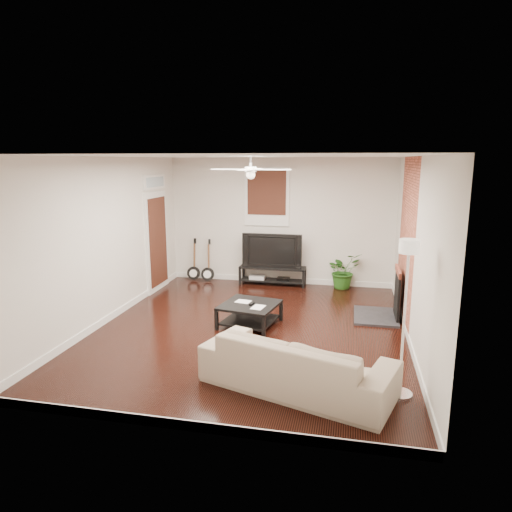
{
  "coord_description": "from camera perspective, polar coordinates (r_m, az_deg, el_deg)",
  "views": [
    {
      "loc": [
        1.56,
        -7.0,
        2.74
      ],
      "look_at": [
        0.0,
        0.4,
        1.15
      ],
      "focal_mm": 32.07,
      "sensor_mm": 36.0,
      "label": 1
    }
  ],
  "objects": [
    {
      "name": "window_back",
      "position": [
        10.18,
        1.35,
        7.41
      ],
      "size": [
        1.0,
        0.06,
        1.3
      ],
      "primitive_type": "cube",
      "color": "#36170E",
      "rests_on": "wall_back"
    },
    {
      "name": "fireplace",
      "position": [
        8.35,
        15.87,
        -4.45
      ],
      "size": [
        0.8,
        1.1,
        0.92
      ],
      "primitive_type": "cube",
      "color": "black",
      "rests_on": "floor"
    },
    {
      "name": "potted_plant",
      "position": [
        10.1,
        10.82,
        -1.79
      ],
      "size": [
        0.93,
        0.91,
        0.78
      ],
      "primitive_type": "imported",
      "rotation": [
        0.0,
        0.0,
        0.63
      ],
      "color": "#245B1A",
      "rests_on": "floor"
    },
    {
      "name": "guitar_left",
      "position": [
        10.62,
        -7.83,
        -0.48
      ],
      "size": [
        0.33,
        0.26,
        0.98
      ],
      "primitive_type": null,
      "rotation": [
        0.0,
        0.0,
        0.17
      ],
      "color": "black",
      "rests_on": "floor"
    },
    {
      "name": "tv_stand",
      "position": [
        10.25,
        2.07,
        -2.46
      ],
      "size": [
        1.47,
        0.39,
        0.41
      ],
      "primitive_type": "cube",
      "color": "black",
      "rests_on": "floor"
    },
    {
      "name": "coffee_table",
      "position": [
        7.78,
        -0.79,
        -7.3
      ],
      "size": [
        1.03,
        1.03,
        0.37
      ],
      "primitive_type": "cube",
      "rotation": [
        0.0,
        0.0,
        -0.18
      ],
      "color": "black",
      "rests_on": "floor"
    },
    {
      "name": "tv",
      "position": [
        10.14,
        2.11,
        0.78
      ],
      "size": [
        1.32,
        0.17,
        0.76
      ],
      "primitive_type": "imported",
      "color": "black",
      "rests_on": "tv_stand"
    },
    {
      "name": "sofa",
      "position": [
        5.69,
        5.12,
        -13.15
      ],
      "size": [
        2.49,
        1.59,
        0.68
      ],
      "primitive_type": "imported",
      "rotation": [
        0.0,
        0.0,
        2.82
      ],
      "color": "tan",
      "rests_on": "floor"
    },
    {
      "name": "floor_lamp",
      "position": [
        5.56,
        17.98,
        -7.55
      ],
      "size": [
        0.39,
        0.39,
        1.89
      ],
      "primitive_type": null,
      "rotation": [
        0.0,
        0.0,
        -0.32
      ],
      "color": "silver",
      "rests_on": "floor"
    },
    {
      "name": "room",
      "position": [
        7.3,
        -0.65,
        1.29
      ],
      "size": [
        5.01,
        6.01,
        2.81
      ],
      "color": "black",
      "rests_on": "ground"
    },
    {
      "name": "door_left",
      "position": [
        9.89,
        -12.26,
        2.93
      ],
      "size": [
        0.08,
        1.0,
        2.5
      ],
      "primitive_type": "cube",
      "color": "white",
      "rests_on": "wall_left"
    },
    {
      "name": "brick_accent",
      "position": [
        8.17,
        18.26,
        1.82
      ],
      "size": [
        0.02,
        2.2,
        2.8
      ],
      "primitive_type": "cube",
      "color": "brown",
      "rests_on": "floor"
    },
    {
      "name": "ceiling_fan",
      "position": [
        7.18,
        -0.67,
        10.75
      ],
      "size": [
        1.24,
        1.24,
        0.32
      ],
      "primitive_type": null,
      "color": "white",
      "rests_on": "ceiling"
    },
    {
      "name": "guitar_right",
      "position": [
        10.48,
        -6.09,
        -0.61
      ],
      "size": [
        0.35,
        0.29,
        0.98
      ],
      "primitive_type": null,
      "rotation": [
        0.0,
        0.0,
        0.27
      ],
      "color": "black",
      "rests_on": "floor"
    }
  ]
}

